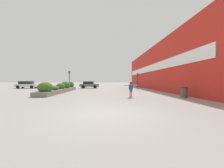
{
  "coord_description": "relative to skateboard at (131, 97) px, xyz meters",
  "views": [
    {
      "loc": [
        -0.01,
        -7.16,
        1.55
      ],
      "look_at": [
        0.74,
        12.39,
        1.15
      ],
      "focal_mm": 24.0,
      "sensor_mm": 36.0,
      "label": 1
    }
  ],
  "objects": [
    {
      "name": "car_center_left",
      "position": [
        -5.99,
        18.42,
        0.69
      ],
      "size": [
        4.03,
        1.87,
        1.45
      ],
      "rotation": [
        0.0,
        0.0,
        -1.57
      ],
      "color": "slate",
      "rests_on": "ground_plane"
    },
    {
      "name": "skateboarder",
      "position": [
        0.0,
        0.0,
        0.86
      ],
      "size": [
        1.28,
        0.23,
        1.37
      ],
      "rotation": [
        0.0,
        0.0,
        0.0
      ],
      "color": "tan",
      "rests_on": "skateboard"
    },
    {
      "name": "traffic_light_right",
      "position": [
        3.83,
        15.13,
        2.04
      ],
      "size": [
        0.28,
        0.3,
        3.06
      ],
      "color": "black",
      "rests_on": "ground_plane"
    },
    {
      "name": "planter_box",
      "position": [
        -8.58,
        6.64,
        0.46
      ],
      "size": [
        1.61,
        13.25,
        1.47
      ],
      "color": "slate",
      "rests_on": "ground_plane"
    },
    {
      "name": "traffic_light_left",
      "position": [
        -9.49,
        15.4,
        2.3
      ],
      "size": [
        0.28,
        0.3,
        3.47
      ],
      "color": "black",
      "rests_on": "ground_plane"
    },
    {
      "name": "building_wall_right",
      "position": [
        6.18,
        10.1,
        3.75
      ],
      "size": [
        0.67,
        48.06,
        7.64
      ],
      "color": "red",
      "rests_on": "ground_plane"
    },
    {
      "name": "trash_bin",
      "position": [
        4.85,
        -0.48,
        0.41
      ],
      "size": [
        0.6,
        0.6,
        0.96
      ],
      "color": "#514C47",
      "rests_on": "ground_plane"
    },
    {
      "name": "ground_plane",
      "position": [
        -2.29,
        -6.78,
        -0.07
      ],
      "size": [
        300.0,
        300.0,
        0.0
      ],
      "primitive_type": "plane",
      "color": "gray"
    },
    {
      "name": "skateboard",
      "position": [
        0.0,
        0.0,
        0.0
      ],
      "size": [
        0.2,
        0.67,
        0.1
      ],
      "rotation": [
        0.0,
        0.0,
        0.0
      ],
      "color": "maroon",
      "rests_on": "ground_plane"
    },
    {
      "name": "car_leftmost",
      "position": [
        -18.95,
        18.0,
        0.71
      ],
      "size": [
        4.44,
        2.02,
        1.49
      ],
      "rotation": [
        0.0,
        0.0,
        -1.57
      ],
      "color": "silver",
      "rests_on": "ground_plane"
    }
  ]
}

